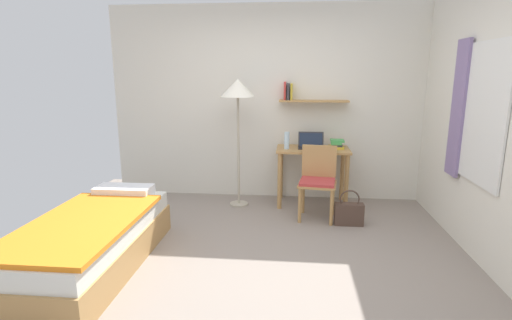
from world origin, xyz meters
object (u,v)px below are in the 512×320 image
Objects in this scene: water_bottle at (287,140)px; laptop at (311,144)px; desk_chair at (318,179)px; standing_lamp at (238,94)px; desk at (313,160)px; bed at (91,242)px; book_stack at (337,144)px; handbag at (349,213)px.

laptop is at bearing 16.65° from water_bottle.
desk_chair is 1.44m from standing_lamp.
desk is 1.29m from standing_lamp.
bed is at bearing -136.33° from desk.
bed is 2.54m from desk_chair.
bed is 1.15× the size of standing_lamp.
water_bottle is at bearing -168.46° from desk.
book_stack is (0.64, 0.11, -0.06)m from water_bottle.
desk_chair is 0.53× the size of standing_lamp.
desk reaches higher than bed.
desk is (2.03, 1.94, 0.36)m from bed.
book_stack is at bearing 40.22° from bed.
desk_chair is 0.61m from laptop.
book_stack reaches higher than bed.
standing_lamp is 4.94× the size of laptop.
desk is 4.12× the size of book_stack.
bed reaches higher than handbag.
standing_lamp is at bearing -173.77° from water_bottle.
desk is 0.93m from handbag.
book_stack is (2.33, 1.97, 0.57)m from bed.
desk is 1.08× the size of desk_chair.
standing_lamp reaches higher than handbag.
water_bottle reaches higher than handbag.
desk is 0.37m from book_stack.
desk_chair is at bearing -82.15° from laptop.
water_bottle is (-0.34, -0.07, 0.27)m from desk.
water_bottle is at bearing -170.67° from book_stack.
desk is at bearing 95.15° from desk_chair.
standing_lamp is 1.15m from laptop.
laptop is at bearing 44.40° from bed.
laptop reaches higher than handbag.
standing_lamp is at bearing -172.19° from book_stack.
bed is 2.60m from water_bottle.
laptop is at bearing 97.85° from desk_chair.
laptop is (-0.07, 0.51, 0.33)m from desk_chair.
laptop is at bearing 120.10° from handbag.
bed is 3.11m from book_stack.
standing_lamp reaches higher than bed.
standing_lamp is at bearing 160.56° from desk_chair.
standing_lamp is (-0.96, -0.14, 0.86)m from desk.
book_stack reaches higher than desk.
laptop reaches higher than bed.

